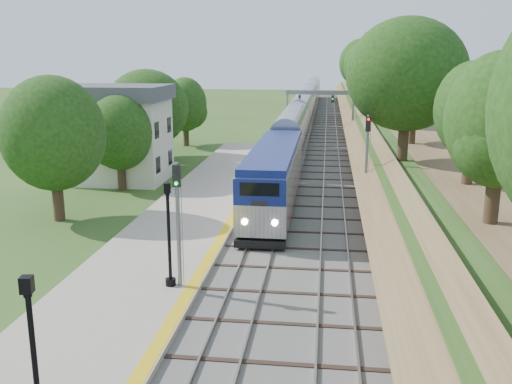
# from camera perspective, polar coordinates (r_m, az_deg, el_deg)

# --- Properties ---
(trackbed) EXTENTS (9.50, 170.00, 0.28)m
(trackbed) POSITION_cam_1_polar(r_m,az_deg,el_deg) (76.28, 6.02, 5.69)
(trackbed) COLOR #4C4944
(trackbed) RESTS_ON ground
(platform) EXTENTS (6.40, 68.00, 0.38)m
(platform) POSITION_cam_1_polar(r_m,az_deg,el_deg) (34.28, -7.80, -3.95)
(platform) COLOR #A29482
(platform) RESTS_ON ground
(yellow_stripe) EXTENTS (0.55, 68.00, 0.01)m
(yellow_stripe) POSITION_cam_1_polar(r_m,az_deg,el_deg) (33.62, -3.10, -3.85)
(yellow_stripe) COLOR gold
(yellow_stripe) RESTS_ON platform
(embankment) EXTENTS (10.64, 170.00, 11.70)m
(embankment) POSITION_cam_1_polar(r_m,az_deg,el_deg) (76.35, 12.37, 6.89)
(embankment) COLOR brown
(embankment) RESTS_ON ground
(station_building) EXTENTS (8.60, 6.60, 8.00)m
(station_building) POSITION_cam_1_polar(r_m,az_deg,el_deg) (49.19, -13.76, 5.77)
(station_building) COLOR silver
(station_building) RESTS_ON ground
(signal_gantry) EXTENTS (8.40, 0.38, 6.20)m
(signal_gantry) POSITION_cam_1_polar(r_m,az_deg,el_deg) (70.78, 6.41, 8.95)
(signal_gantry) COLOR slate
(signal_gantry) RESTS_ON ground
(trees_behind_platform) EXTENTS (7.82, 53.32, 7.21)m
(trees_behind_platform) POSITION_cam_1_polar(r_m,az_deg,el_deg) (39.50, -14.69, 4.53)
(trees_behind_platform) COLOR #332316
(trees_behind_platform) RESTS_ON ground
(train) EXTENTS (2.87, 115.22, 4.22)m
(train) POSITION_cam_1_polar(r_m,az_deg,el_deg) (85.97, 4.86, 8.02)
(train) COLOR black
(train) RESTS_ON trackbed
(lamppost_mid) EXTENTS (0.47, 0.47, 4.75)m
(lamppost_mid) POSITION_cam_1_polar(r_m,az_deg,el_deg) (16.37, -21.18, -16.46)
(lamppost_mid) COLOR black
(lamppost_mid) RESTS_ON platform
(lamppost_far) EXTENTS (0.47, 0.47, 4.71)m
(lamppost_far) POSITION_cam_1_polar(r_m,az_deg,el_deg) (25.44, -8.68, -4.82)
(lamppost_far) COLOR black
(lamppost_far) RESTS_ON platform
(signal_platform) EXTENTS (0.33, 0.26, 5.60)m
(signal_platform) POSITION_cam_1_polar(r_m,az_deg,el_deg) (24.96, -7.83, -1.94)
(signal_platform) COLOR slate
(signal_platform) RESTS_ON platform
(signal_farside) EXTENTS (0.35, 0.28, 6.35)m
(signal_farside) POSITION_cam_1_polar(r_m,az_deg,el_deg) (39.99, 11.04, 4.06)
(signal_farside) COLOR slate
(signal_farside) RESTS_ON ground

